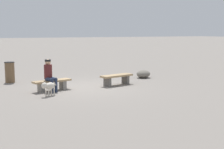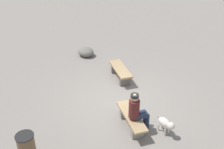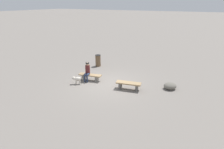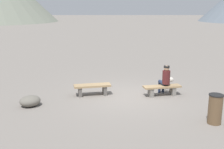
{
  "view_description": "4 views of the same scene",
  "coord_description": "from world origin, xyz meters",
  "px_view_note": "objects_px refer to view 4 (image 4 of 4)",
  "views": [
    {
      "loc": [
        4.84,
        12.01,
        2.35
      ],
      "look_at": [
        -1.61,
        -0.59,
        0.37
      ],
      "focal_mm": 49.59,
      "sensor_mm": 36.0,
      "label": 1
    },
    {
      "loc": [
        7.8,
        -1.17,
        5.49
      ],
      "look_at": [
        -0.85,
        -0.24,
        0.55
      ],
      "focal_mm": 44.01,
      "sensor_mm": 36.0,
      "label": 2
    },
    {
      "loc": [
        -5.54,
        9.72,
        5.05
      ],
      "look_at": [
        0.13,
        -0.64,
        0.41
      ],
      "focal_mm": 29.78,
      "sensor_mm": 36.0,
      "label": 3
    },
    {
      "loc": [
        -0.64,
        -11.01,
        3.63
      ],
      "look_at": [
        -0.68,
        1.24,
        0.62
      ],
      "focal_mm": 44.91,
      "sensor_mm": 36.0,
      "label": 4
    }
  ],
  "objects_px": {
    "bench_left": "(93,88)",
    "trash_bin": "(216,109)",
    "bench_right": "(163,89)",
    "boulder": "(31,101)",
    "dog": "(168,81)",
    "seated_person": "(166,78)"
  },
  "relations": [
    {
      "from": "boulder",
      "to": "bench_right",
      "type": "bearing_deg",
      "value": 13.66
    },
    {
      "from": "bench_left",
      "to": "trash_bin",
      "type": "distance_m",
      "value": 4.98
    },
    {
      "from": "bench_right",
      "to": "dog",
      "type": "bearing_deg",
      "value": 54.78
    },
    {
      "from": "bench_left",
      "to": "dog",
      "type": "bearing_deg",
      "value": 3.33
    },
    {
      "from": "dog",
      "to": "boulder",
      "type": "bearing_deg",
      "value": 173.86
    },
    {
      "from": "bench_left",
      "to": "seated_person",
      "type": "xyz_separation_m",
      "value": [
        3.02,
        0.06,
        0.4
      ]
    },
    {
      "from": "seated_person",
      "to": "boulder",
      "type": "relative_size",
      "value": 1.63
    },
    {
      "from": "bench_right",
      "to": "dog",
      "type": "distance_m",
      "value": 1.02
    },
    {
      "from": "bench_right",
      "to": "trash_bin",
      "type": "relative_size",
      "value": 1.68
    },
    {
      "from": "bench_right",
      "to": "boulder",
      "type": "bearing_deg",
      "value": -177.99
    },
    {
      "from": "bench_left",
      "to": "bench_right",
      "type": "xyz_separation_m",
      "value": [
        2.89,
        -0.05,
        -0.03
      ]
    },
    {
      "from": "bench_left",
      "to": "seated_person",
      "type": "relative_size",
      "value": 1.24
    },
    {
      "from": "bench_right",
      "to": "dog",
      "type": "height_order",
      "value": "dog"
    },
    {
      "from": "bench_right",
      "to": "boulder",
      "type": "xyz_separation_m",
      "value": [
        -5.12,
        -1.25,
        -0.09
      ]
    },
    {
      "from": "bench_left",
      "to": "bench_right",
      "type": "height_order",
      "value": "bench_left"
    },
    {
      "from": "bench_right",
      "to": "boulder",
      "type": "distance_m",
      "value": 5.27
    },
    {
      "from": "bench_right",
      "to": "trash_bin",
      "type": "bearing_deg",
      "value": -79.16
    },
    {
      "from": "dog",
      "to": "boulder",
      "type": "xyz_separation_m",
      "value": [
        -5.53,
        -2.18,
        -0.17
      ]
    },
    {
      "from": "seated_person",
      "to": "dog",
      "type": "xyz_separation_m",
      "value": [
        0.27,
        0.82,
        -0.36
      ]
    },
    {
      "from": "dog",
      "to": "trash_bin",
      "type": "relative_size",
      "value": 0.66
    },
    {
      "from": "trash_bin",
      "to": "boulder",
      "type": "bearing_deg",
      "value": 165.84
    },
    {
      "from": "seated_person",
      "to": "trash_bin",
      "type": "relative_size",
      "value": 1.32
    }
  ]
}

